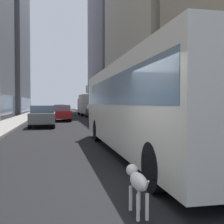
{
  "coord_description": "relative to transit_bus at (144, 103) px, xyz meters",
  "views": [
    {
      "loc": [
        -1.86,
        -5.02,
        1.75
      ],
      "look_at": [
        0.48,
        6.43,
        1.4
      ],
      "focal_mm": 44.57,
      "sensor_mm": 36.0,
      "label": 1
    }
  ],
  "objects": [
    {
      "name": "sidewalk_right",
      "position": [
        4.5,
        30.72,
        -1.7
      ],
      "size": [
        2.4,
        110.0,
        0.15
      ],
      "primitive_type": "cube",
      "color": "#9E9991",
      "rests_on": "ground"
    },
    {
      "name": "dalmatian_dog",
      "position": [
        -1.79,
        -5.1,
        -1.26
      ],
      "size": [
        0.22,
        0.96,
        0.72
      ],
      "color": "white",
      "rests_on": "ground"
    },
    {
      "name": "pedestrian_with_handbag",
      "position": [
        4.85,
        2.73,
        -0.76
      ],
      "size": [
        0.45,
        0.34,
        1.69
      ],
      "color": "#1E1E2D",
      "rests_on": "sidewalk_right"
    },
    {
      "name": "building_right_far",
      "position": [
        10.7,
        50.12,
        12.14
      ],
      "size": [
        11.32,
        22.59,
        27.84
      ],
      "color": "slate",
      "rests_on": "ground"
    },
    {
      "name": "ground_plane",
      "position": [
        -1.2,
        30.72,
        -1.78
      ],
      "size": [
        120.0,
        120.0,
        0.0
      ],
      "primitive_type": "plane",
      "color": "black"
    },
    {
      "name": "transit_bus",
      "position": [
        0.0,
        0.0,
        0.0
      ],
      "size": [
        2.78,
        11.53,
        3.05
      ],
      "color": "silver",
      "rests_on": "ground"
    },
    {
      "name": "car_red_coupe",
      "position": [
        -2.4,
        19.58,
        -0.95
      ],
      "size": [
        1.72,
        4.76,
        1.62
      ],
      "color": "red",
      "rests_on": "ground"
    },
    {
      "name": "car_grey_wagon",
      "position": [
        -4.0,
        12.62,
        -0.95
      ],
      "size": [
        1.84,
        4.78,
        1.62
      ],
      "color": "slate",
      "rests_on": "ground"
    },
    {
      "name": "car_silver_sedan",
      "position": [
        -2.4,
        27.5,
        -0.96
      ],
      "size": [
        1.77,
        4.06,
        1.62
      ],
      "color": "#B7BABF",
      "rests_on": "ground"
    },
    {
      "name": "car_blue_hatchback",
      "position": [
        1.6,
        14.32,
        -0.95
      ],
      "size": [
        1.75,
        4.78,
        1.62
      ],
      "color": "#4C6BB7",
      "rests_on": "ground"
    },
    {
      "name": "car_white_van",
      "position": [
        -2.4,
        40.53,
        -0.96
      ],
      "size": [
        1.71,
        4.39,
        1.62
      ],
      "color": "silver",
      "rests_on": "ground"
    },
    {
      "name": "car_black_suv",
      "position": [
        1.6,
        24.13,
        -0.96
      ],
      "size": [
        1.72,
        4.5,
        1.62
      ],
      "color": "black",
      "rests_on": "ground"
    },
    {
      "name": "sidewalk_left",
      "position": [
        -6.9,
        30.72,
        -1.7
      ],
      "size": [
        2.4,
        110.0,
        0.15
      ],
      "primitive_type": "cube",
      "color": "#9E9991",
      "rests_on": "ground"
    },
    {
      "name": "box_truck",
      "position": [
        1.6,
        31.8,
        -0.11
      ],
      "size": [
        2.3,
        7.5,
        3.05
      ],
      "color": "#A51919",
      "rests_on": "ground"
    },
    {
      "name": "building_right_mid",
      "position": [
        10.7,
        26.05,
        9.7
      ],
      "size": [
        10.83,
        23.34,
        22.97
      ],
      "color": "#B2A893",
      "rests_on": "ground"
    }
  ]
}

